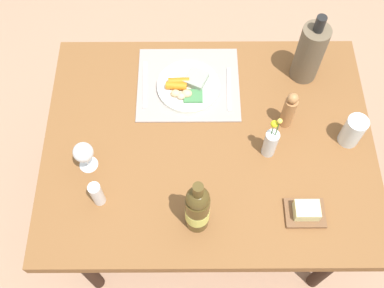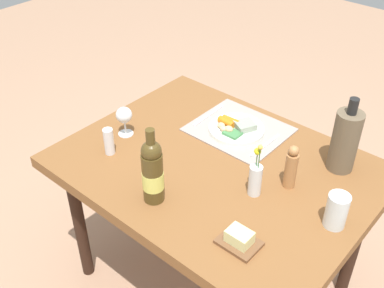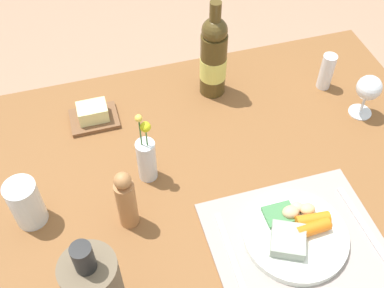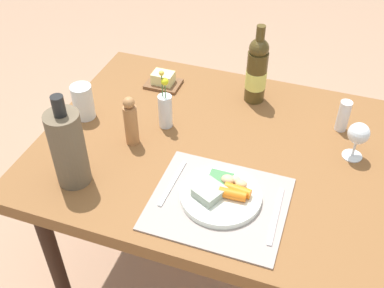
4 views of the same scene
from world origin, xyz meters
TOP-DOWN VIEW (x-y plane):
  - ground_plane at (0.00, 0.00)m, footprint 8.00×8.00m
  - dining_table at (0.00, 0.00)m, footprint 1.17×0.90m
  - placemat at (0.07, -0.24)m, footprint 0.38×0.33m
  - dinner_plate at (0.07, -0.22)m, footprint 0.24×0.24m
  - fork at (-0.08, -0.21)m, footprint 0.02×0.20m
  - knife at (0.24, -0.24)m, footprint 0.02×0.21m
  - salt_shaker at (0.37, 0.22)m, footprint 0.04×0.04m
  - water_tumbler at (-0.49, -0.00)m, footprint 0.07×0.07m
  - pepper_mill at (-0.28, -0.07)m, footprint 0.04×0.04m
  - butter_dish at (-0.31, 0.27)m, footprint 0.13×0.10m
  - cooler_bottle at (-0.37, -0.29)m, footprint 0.10×0.10m
  - wine_glass at (0.42, 0.09)m, footprint 0.07×0.07m
  - wine_bottle at (0.05, 0.30)m, footprint 0.08×0.08m
  - flower_vase at (-0.20, 0.05)m, footprint 0.05×0.05m

SIDE VIEW (x-z plane):
  - ground_plane at x=0.00m, z-range 0.00..0.00m
  - dining_table at x=0.00m, z-range 0.28..0.99m
  - placemat at x=0.07m, z-range 0.71..0.71m
  - fork at x=-0.08m, z-range 0.71..0.72m
  - knife at x=0.24m, z-range 0.71..0.72m
  - dinner_plate at x=0.07m, z-range 0.70..0.75m
  - butter_dish at x=-0.31m, z-range 0.70..0.76m
  - water_tumbler at x=-0.49m, z-range 0.70..0.82m
  - salt_shaker at x=0.37m, z-range 0.71..0.82m
  - flower_vase at x=-0.20m, z-range 0.67..0.88m
  - pepper_mill at x=-0.28m, z-range 0.70..0.88m
  - wine_glass at x=0.42m, z-range 0.73..0.86m
  - wine_bottle at x=0.05m, z-range 0.68..0.98m
  - cooler_bottle at x=-0.37m, z-range 0.68..0.98m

